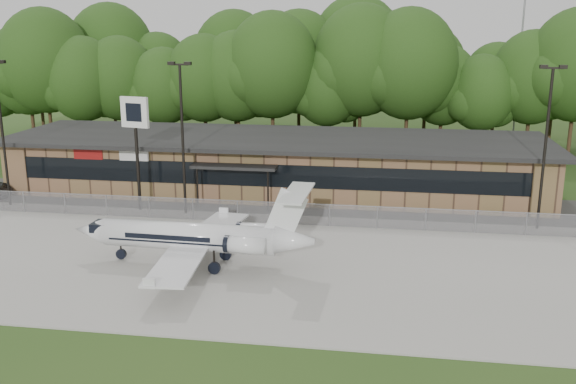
# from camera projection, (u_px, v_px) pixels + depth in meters

# --- Properties ---
(ground) EXTENTS (160.00, 160.00, 0.00)m
(ground) POSITION_uv_depth(u_px,v_px,m) (180.00, 327.00, 27.35)
(ground) COLOR #2A4B1A
(ground) RESTS_ON ground
(apron) EXTENTS (64.00, 18.00, 0.08)m
(apron) POSITION_uv_depth(u_px,v_px,m) (226.00, 261.00, 34.99)
(apron) COLOR #9E9B93
(apron) RESTS_ON ground
(parking_lot) EXTENTS (50.00, 9.00, 0.06)m
(parking_lot) POSITION_uv_depth(u_px,v_px,m) (266.00, 205.00, 45.99)
(parking_lot) COLOR #383835
(parking_lot) RESTS_ON ground
(terminal) EXTENTS (41.00, 11.65, 4.30)m
(terminal) POSITION_uv_depth(u_px,v_px,m) (276.00, 163.00, 49.70)
(terminal) COLOR brown
(terminal) RESTS_ON ground
(fence) EXTENTS (46.00, 0.04, 1.52)m
(fence) POSITION_uv_depth(u_px,v_px,m) (253.00, 212.00, 41.50)
(fence) COLOR gray
(fence) RESTS_ON ground
(treeline) EXTENTS (72.00, 12.00, 15.00)m
(treeline) POSITION_uv_depth(u_px,v_px,m) (306.00, 76.00, 65.62)
(treeline) COLOR #1E3D13
(treeline) RESTS_ON ground
(radio_mast) EXTENTS (0.20, 0.20, 25.00)m
(radio_mast) POSITION_uv_depth(u_px,v_px,m) (523.00, 25.00, 66.83)
(radio_mast) COLOR gray
(radio_mast) RESTS_ON ground
(light_pole_left) EXTENTS (1.55, 0.30, 10.23)m
(light_pole_left) POSITION_uv_depth(u_px,v_px,m) (1.00, 123.00, 44.30)
(light_pole_left) COLOR black
(light_pole_left) RESTS_ON ground
(light_pole_mid) EXTENTS (1.55, 0.30, 10.23)m
(light_pole_mid) POSITION_uv_depth(u_px,v_px,m) (182.00, 127.00, 42.37)
(light_pole_mid) COLOR black
(light_pole_mid) RESTS_ON ground
(light_pole_right) EXTENTS (1.55, 0.30, 10.23)m
(light_pole_right) POSITION_uv_depth(u_px,v_px,m) (546.00, 136.00, 38.95)
(light_pole_right) COLOR black
(light_pole_right) RESTS_ON ground
(business_jet) EXTENTS (13.34, 11.86, 4.50)m
(business_jet) POSITION_uv_depth(u_px,v_px,m) (198.00, 238.00, 33.85)
(business_jet) COLOR silver
(business_jet) RESTS_ON ground
(pole_sign) EXTENTS (2.07, 0.69, 7.89)m
(pole_sign) POSITION_uv_depth(u_px,v_px,m) (135.00, 124.00, 43.14)
(pole_sign) COLOR black
(pole_sign) RESTS_ON ground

